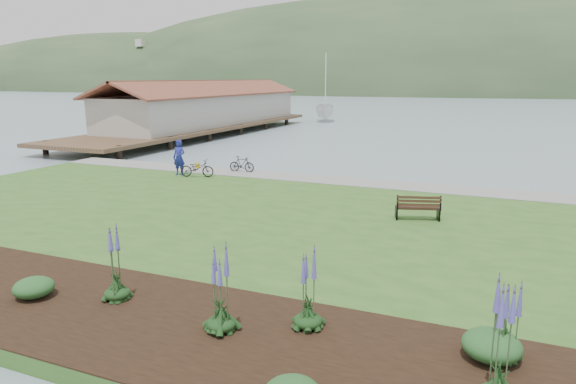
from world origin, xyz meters
name	(u,v)px	position (x,y,z in m)	size (l,w,h in m)	color
ground	(273,220)	(0.00, 0.00, 0.00)	(600.00, 600.00, 0.00)	gray
lawn	(251,228)	(0.00, -2.00, 0.20)	(34.00, 20.00, 0.40)	#305C20
shoreline_path	(328,180)	(0.00, 6.90, 0.42)	(34.00, 2.20, 0.03)	gray
garden_bed	(209,332)	(3.00, -9.80, 0.42)	(24.00, 4.40, 0.04)	black
far_hillside	(548,96)	(20.00, 170.00, 0.00)	(580.00, 80.00, 38.00)	#304A29
pier_pavilion	(208,108)	(-20.00, 27.52, 2.64)	(8.00, 36.00, 5.40)	#4C3826
park_bench	(418,207)	(5.60, 0.85, 0.90)	(1.73, 1.09, 1.00)	black
person	(179,155)	(-7.98, 5.04, 1.54)	(0.83, 0.57, 2.29)	navy
bicycle_a	(197,168)	(-6.80, 4.95, 0.88)	(1.82, 0.64, 0.95)	black
bicycle_b	(242,164)	(-5.26, 7.20, 0.85)	(1.49, 0.43, 0.90)	black
sailboat	(325,121)	(-13.80, 46.65, 0.00)	(10.67, 10.87, 28.14)	silver
pannier	(197,166)	(-8.24, 7.20, 0.56)	(0.20, 0.31, 0.33)	gold
echium_0	(220,291)	(3.22, -9.68, 1.34)	(0.62, 0.62, 2.11)	black
echium_1	(308,295)	(4.85, -8.84, 1.18)	(0.62, 0.62, 1.99)	black
echium_2	(501,354)	(8.62, -10.09, 1.33)	(0.62, 0.62, 2.32)	black
echium_3	(506,324)	(8.71, -8.56, 1.15)	(0.62, 0.62, 1.80)	black
echium_4	(115,262)	(0.12, -9.29, 1.39)	(0.62, 0.62, 2.21)	black
shrub_0	(34,287)	(-1.84, -9.96, 0.68)	(0.96, 0.96, 0.48)	#1E4C21
shrub_2	(492,345)	(8.49, -8.65, 0.72)	(1.11, 1.11, 0.55)	#1E4C21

